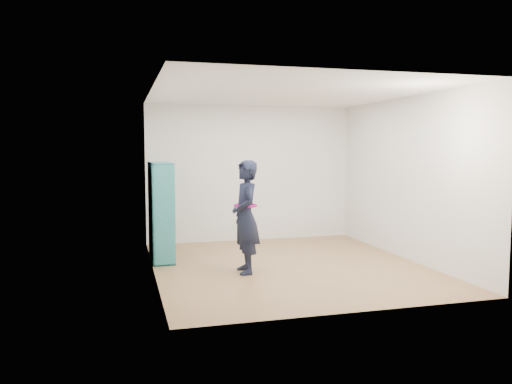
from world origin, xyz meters
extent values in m
plane|color=#966744|center=(0.00, 0.00, 0.00)|extent=(4.50, 4.50, 0.00)
plane|color=white|center=(0.00, 0.00, 2.60)|extent=(4.50, 4.50, 0.00)
cube|color=silver|center=(-2.00, 0.00, 1.30)|extent=(0.02, 4.50, 2.60)
cube|color=silver|center=(2.00, 0.00, 1.30)|extent=(0.02, 4.50, 2.60)
cube|color=silver|center=(0.00, 2.25, 1.30)|extent=(4.00, 0.02, 2.60)
cube|color=silver|center=(0.00, -2.25, 1.30)|extent=(4.00, 0.02, 2.60)
cube|color=teal|center=(-1.82, 0.47, 0.78)|extent=(0.34, 0.02, 1.56)
cube|color=teal|center=(-1.82, 1.61, 0.78)|extent=(0.34, 0.02, 1.56)
cube|color=teal|center=(-1.82, 1.04, 0.01)|extent=(0.34, 1.17, 0.02)
cube|color=teal|center=(-1.82, 1.04, 1.54)|extent=(0.34, 1.17, 0.02)
cube|color=teal|center=(-1.98, 1.04, 0.78)|extent=(0.02, 1.17, 1.56)
cube|color=teal|center=(-1.82, 0.85, 0.78)|extent=(0.32, 0.02, 1.51)
cube|color=teal|center=(-1.82, 1.23, 0.78)|extent=(0.32, 0.02, 1.51)
cube|color=teal|center=(-1.82, 1.04, 0.40)|extent=(0.32, 1.12, 0.02)
cube|color=teal|center=(-1.82, 1.04, 0.78)|extent=(0.32, 1.12, 0.02)
cube|color=teal|center=(-1.82, 1.04, 1.15)|extent=(0.32, 1.12, 0.02)
cube|color=beige|center=(-1.80, 0.66, 0.06)|extent=(0.21, 0.14, 0.05)
cube|color=black|center=(-1.79, 0.61, 0.54)|extent=(0.18, 0.16, 0.26)
cube|color=maroon|center=(-1.79, 0.61, 0.92)|extent=(0.18, 0.16, 0.25)
cube|color=silver|center=(-1.80, 0.66, 1.21)|extent=(0.21, 0.14, 0.08)
cube|color=navy|center=(-1.79, 0.98, 0.15)|extent=(0.18, 0.16, 0.23)
cube|color=brown|center=(-1.79, 0.98, 0.55)|extent=(0.18, 0.16, 0.28)
cube|color=#BFB28C|center=(-1.80, 1.03, 0.83)|extent=(0.21, 0.14, 0.08)
cube|color=#26594C|center=(-1.79, 0.98, 1.27)|extent=(0.18, 0.16, 0.20)
cube|color=beige|center=(-1.79, 1.35, 0.14)|extent=(0.18, 0.16, 0.21)
cube|color=black|center=(-1.80, 1.40, 0.45)|extent=(0.21, 0.14, 0.08)
cube|color=maroon|center=(-1.79, 1.35, 0.90)|extent=(0.18, 0.16, 0.22)
cube|color=silver|center=(-1.79, 1.35, 1.28)|extent=(0.18, 0.16, 0.23)
imported|color=black|center=(-0.73, -0.24, 0.81)|extent=(0.40, 0.60, 1.62)
torus|color=#AF0D77|center=(-0.73, -0.24, 0.97)|extent=(0.34, 0.34, 0.04)
cube|color=silver|center=(-0.87, -0.17, 0.92)|extent=(0.02, 0.09, 0.13)
cube|color=black|center=(-0.87, -0.17, 0.92)|extent=(0.02, 0.08, 0.13)
camera|label=1|loc=(-2.43, -7.08, 1.78)|focal=35.00mm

